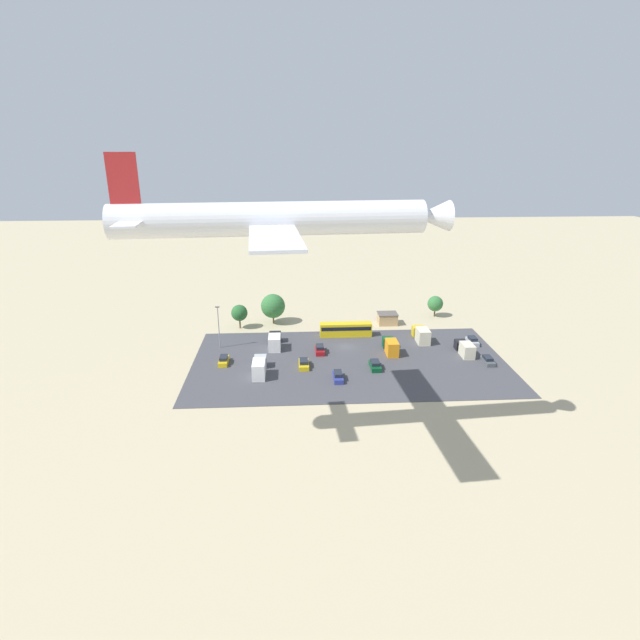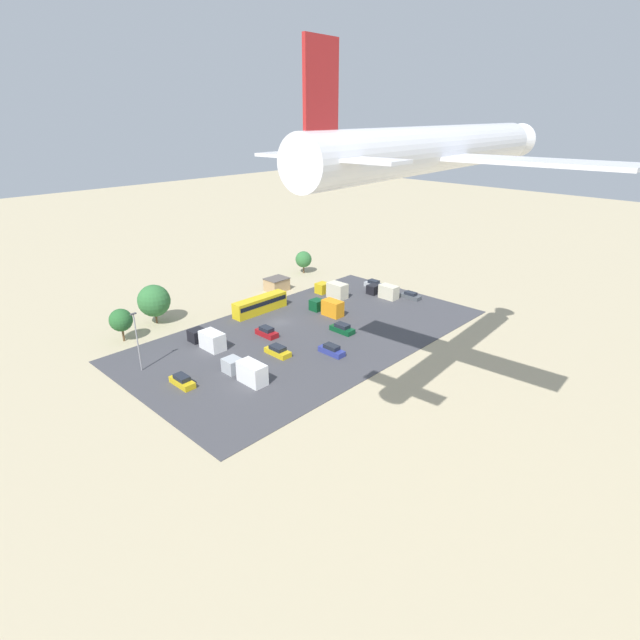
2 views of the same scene
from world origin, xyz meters
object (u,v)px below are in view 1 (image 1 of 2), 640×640
(parked_truck_1, at_px, (421,335))
(parked_truck_0, at_px, (275,341))
(airplane, at_px, (283,219))
(parked_truck_4, at_px, (391,346))
(parked_car_5, at_px, (375,365))
(shed_building, at_px, (387,319))
(parked_truck_3, at_px, (259,367))
(parked_car_2, at_px, (304,364))
(parked_car_3, at_px, (320,350))
(parked_truck_2, at_px, (465,349))
(parked_car_6, at_px, (488,360))
(bus, at_px, (346,329))
(parked_car_0, at_px, (472,341))
(parked_car_1, at_px, (338,376))
(parked_car_4, at_px, (224,360))

(parked_truck_1, bearing_deg, parked_truck_0, -177.00)
(parked_truck_0, distance_m, airplane, 50.22)
(parked_truck_4, bearing_deg, parked_car_5, -120.57)
(shed_building, distance_m, parked_truck_3, 39.90)
(parked_car_2, height_order, parked_car_3, parked_car_3)
(parked_car_2, xyz_separation_m, parked_truck_2, (-33.76, -4.21, 0.65))
(shed_building, distance_m, parked_car_6, 29.01)
(parked_car_6, distance_m, parked_truck_3, 45.46)
(parked_truck_4, bearing_deg, parked_truck_3, -161.62)
(bus, relative_size, parked_truck_3, 1.44)
(parked_car_6, relative_size, parked_truck_4, 0.59)
(parked_car_5, xyz_separation_m, parked_truck_4, (-4.53, -7.68, 0.75))
(parked_car_5, bearing_deg, airplane, -121.99)
(parked_car_0, relative_size, parked_truck_0, 0.53)
(parked_car_1, distance_m, parked_truck_2, 29.41)
(parked_truck_0, relative_size, parked_truck_2, 1.11)
(parked_truck_3, bearing_deg, parked_car_0, 15.40)
(parked_truck_4, distance_m, airplane, 51.40)
(parked_car_2, bearing_deg, airplane, -95.78)
(parked_car_2, bearing_deg, parked_car_1, -44.28)
(parked_car_4, bearing_deg, airplane, 112.92)
(parked_car_2, distance_m, parked_truck_0, 12.17)
(shed_building, distance_m, parked_truck_1, 12.90)
(parked_car_3, xyz_separation_m, parked_truck_3, (12.10, 9.71, 0.74))
(parked_truck_2, bearing_deg, parked_car_1, -159.55)
(parked_car_0, xyz_separation_m, parked_car_1, (31.10, 15.88, -0.02))
(shed_building, distance_m, parked_car_5, 26.45)
(parked_car_6, bearing_deg, parked_car_4, -3.14)
(parked_car_3, bearing_deg, parked_truck_3, 38.73)
(parked_car_3, distance_m, parked_truck_2, 30.32)
(parked_car_6, bearing_deg, airplane, 35.23)
(parked_truck_0, relative_size, parked_truck_3, 0.96)
(parked_car_4, relative_size, parked_truck_0, 0.56)
(bus, distance_m, parked_truck_2, 26.68)
(parked_truck_1, distance_m, parked_truck_3, 38.20)
(parked_car_0, relative_size, parked_car_3, 0.97)
(shed_building, height_order, parked_car_5, shed_building)
(parked_car_3, height_order, parked_truck_1, parked_truck_1)
(parked_car_1, height_order, parked_truck_1, parked_truck_1)
(parked_car_2, distance_m, parked_car_3, 7.76)
(parked_car_6, bearing_deg, parked_truck_1, -50.87)
(parked_car_2, bearing_deg, parked_car_6, -0.58)
(parked_car_2, height_order, parked_truck_0, parked_truck_0)
(parked_car_1, xyz_separation_m, parked_car_2, (6.22, -6.06, -0.03))
(shed_building, height_order, parked_truck_1, parked_truck_1)
(parked_truck_1, relative_size, parked_truck_3, 0.92)
(bus, height_order, parked_car_4, bus)
(bus, xyz_separation_m, parked_car_6, (-26.82, 16.77, -1.06))
(parked_truck_1, bearing_deg, parked_truck_3, -156.73)
(bus, bearing_deg, parked_truck_1, 76.01)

